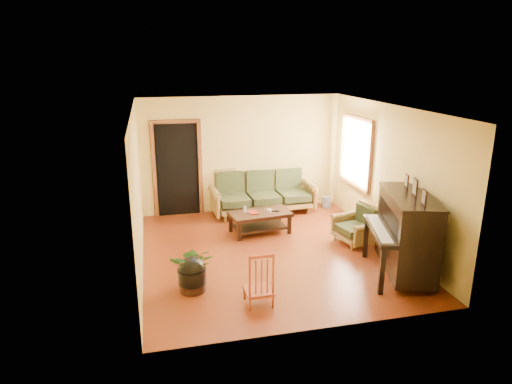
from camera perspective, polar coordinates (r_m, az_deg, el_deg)
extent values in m
plane|color=#581D0B|center=(8.37, 1.76, -7.52)|extent=(5.00, 5.00, 0.00)
cube|color=black|center=(10.15, -9.79, 2.72)|extent=(1.08, 0.16, 2.05)
cube|color=white|center=(9.83, 12.43, 4.96)|extent=(0.12, 1.36, 1.46)
cube|color=olive|center=(10.25, 0.93, 0.02)|extent=(2.35, 1.07, 0.99)
cube|color=black|center=(9.17, 0.48, -3.83)|extent=(1.27, 0.80, 0.43)
cube|color=olive|center=(8.82, 12.31, -3.99)|extent=(0.86, 0.88, 0.75)
cube|color=black|center=(7.67, 18.32, -5.21)|extent=(1.30, 1.73, 1.36)
cylinder|color=black|center=(7.08, -7.99, -10.62)|extent=(0.50, 0.50, 0.41)
cube|color=maroon|center=(6.57, 0.31, -10.62)|extent=(0.40, 0.43, 0.84)
cube|color=#B1913B|center=(10.84, 6.29, -0.29)|extent=(0.44, 0.20, 0.57)
cylinder|color=#33499B|center=(10.83, 8.81, -1.25)|extent=(0.24, 0.24, 0.26)
imported|color=#1F5317|center=(7.05, -7.86, -9.27)|extent=(0.77, 0.70, 0.73)
imported|color=maroon|center=(9.01, -0.75, -2.68)|extent=(0.21, 0.25, 0.02)
cylinder|color=silver|center=(9.10, -1.40, -2.16)|extent=(0.09, 0.09, 0.12)
cylinder|color=silver|center=(9.10, 1.67, -2.35)|extent=(0.12, 0.12, 0.06)
cube|color=black|center=(9.16, 2.43, -2.38)|extent=(0.17, 0.09, 0.02)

